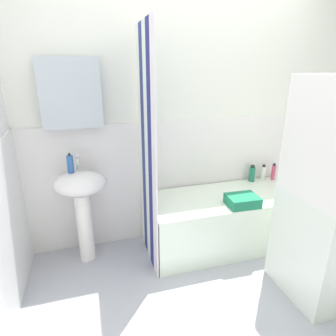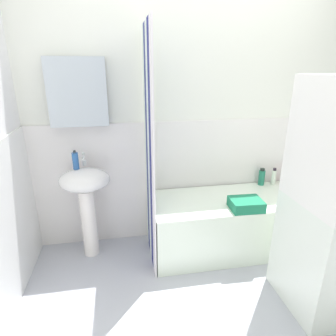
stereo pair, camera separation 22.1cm
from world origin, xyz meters
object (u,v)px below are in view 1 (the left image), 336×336
(bathtub, at_px, (226,220))
(body_wash_bottle, at_px, (273,172))
(sink, at_px, (82,197))
(shampoo_bottle, at_px, (252,174))
(lotion_bottle, at_px, (263,173))
(soap_dispenser, at_px, (70,164))
(towel_folded, at_px, (242,201))

(bathtub, distance_m, body_wash_bottle, 0.78)
(sink, distance_m, shampoo_bottle, 1.75)
(lotion_bottle, xyz_separation_m, shampoo_bottle, (-0.13, 0.01, 0.00))
(shampoo_bottle, bearing_deg, sink, -175.71)
(body_wash_bottle, xyz_separation_m, lotion_bottle, (-0.11, 0.02, -0.00))
(soap_dispenser, relative_size, bathtub, 0.11)
(bathtub, height_order, towel_folded, towel_folded)
(soap_dispenser, distance_m, body_wash_bottle, 2.08)
(soap_dispenser, xyz_separation_m, bathtub, (1.39, -0.15, -0.66))
(soap_dispenser, xyz_separation_m, body_wash_bottle, (2.05, 0.09, -0.32))
(body_wash_bottle, xyz_separation_m, shampoo_bottle, (-0.25, 0.03, -0.00))
(lotion_bottle, bearing_deg, soap_dispenser, -176.99)
(sink, xyz_separation_m, towel_folded, (1.36, -0.35, -0.06))
(sink, bearing_deg, shampoo_bottle, 4.29)
(lotion_bottle, xyz_separation_m, towel_folded, (-0.52, -0.47, -0.04))
(soap_dispenser, distance_m, lotion_bottle, 1.97)
(shampoo_bottle, xyz_separation_m, towel_folded, (-0.39, -0.48, -0.04))
(soap_dispenser, bearing_deg, lotion_bottle, 3.01)
(bathtub, bearing_deg, soap_dispenser, 173.87)
(towel_folded, bearing_deg, body_wash_bottle, 35.48)
(body_wash_bottle, bearing_deg, lotion_bottle, 172.23)
(shampoo_bottle, bearing_deg, towel_folded, -129.15)
(shampoo_bottle, height_order, towel_folded, shampoo_bottle)
(soap_dispenser, relative_size, shampoo_bottle, 0.94)
(sink, relative_size, towel_folded, 3.15)
(sink, distance_m, body_wash_bottle, 2.00)
(sink, relative_size, body_wash_bottle, 4.57)
(soap_dispenser, bearing_deg, towel_folded, -14.49)
(body_wash_bottle, bearing_deg, sink, -177.00)
(towel_folded, bearing_deg, sink, 165.62)
(soap_dispenser, distance_m, towel_folded, 1.51)
(shampoo_bottle, bearing_deg, lotion_bottle, -4.76)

